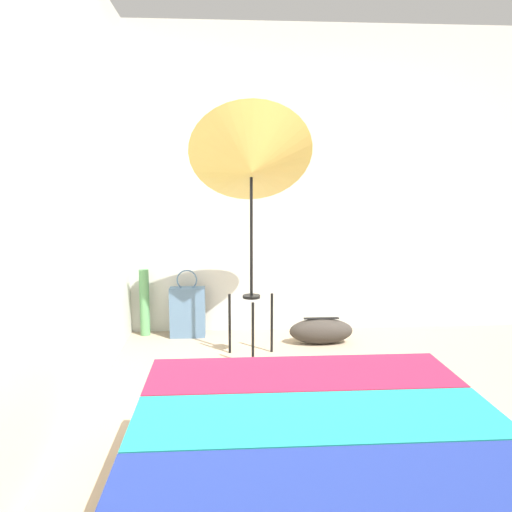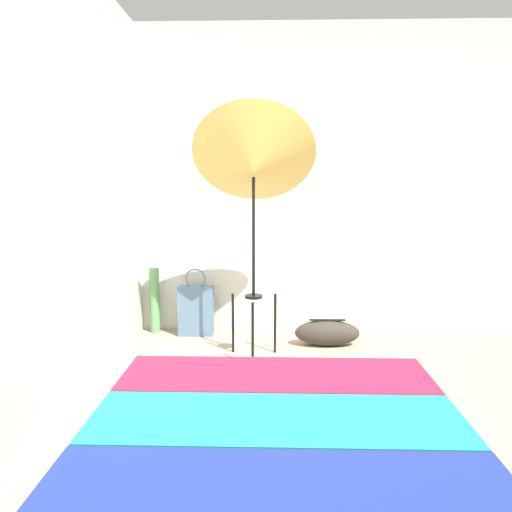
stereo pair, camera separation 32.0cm
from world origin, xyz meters
name	(u,v)px [view 1 (the left image)]	position (x,y,z in m)	size (l,w,h in m)	color
ground_plane	(322,464)	(0.00, 0.00, 0.00)	(14.00, 14.00, 0.00)	gray
wall_back	(275,182)	(0.00, 2.19, 1.30)	(8.00, 0.05, 2.60)	beige
wall_side_left	(86,181)	(-1.28, 1.00, 1.30)	(0.05, 8.00, 2.60)	beige
bed	(330,507)	(-0.10, -0.60, 0.21)	(1.48, 1.88, 0.43)	brown
photo_umbrella	(251,164)	(-0.25, 1.47, 1.42)	(0.90, 0.75, 1.84)	black
tote_bag	(188,312)	(-0.76, 2.00, 0.22)	(0.29, 0.13, 0.57)	slate
duffel_bag	(321,331)	(0.33, 1.74, 0.10)	(0.52, 0.21, 0.21)	#332D28
paper_roll	(145,303)	(-1.12, 2.06, 0.28)	(0.08, 0.08, 0.57)	#56995B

